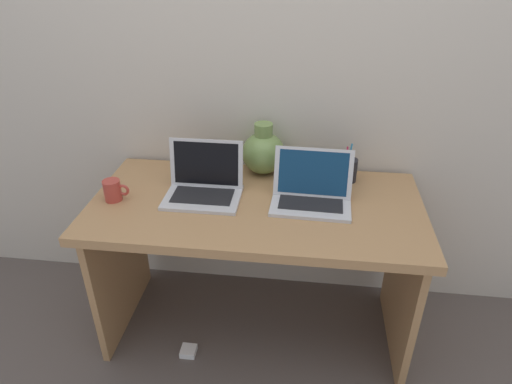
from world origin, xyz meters
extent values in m
plane|color=#564C47|center=(0.00, 0.00, 0.00)|extent=(6.00, 6.00, 0.00)
cube|color=beige|center=(0.00, 0.38, 1.20)|extent=(4.40, 0.04, 2.40)
cube|color=#AD7F51|center=(0.00, 0.00, 0.70)|extent=(1.38, 0.68, 0.04)
cube|color=#AD7F51|center=(-0.65, 0.00, 0.34)|extent=(0.03, 0.58, 0.68)
cube|color=#AD7F51|center=(0.65, 0.00, 0.34)|extent=(0.03, 0.58, 0.68)
cube|color=silver|center=(-0.23, 0.00, 0.73)|extent=(0.32, 0.23, 0.01)
cube|color=black|center=(-0.23, 0.00, 0.74)|extent=(0.25, 0.14, 0.00)
cube|color=silver|center=(-0.23, 0.10, 0.84)|extent=(0.32, 0.04, 0.21)
cube|color=black|center=(-0.23, 0.10, 0.84)|extent=(0.28, 0.04, 0.19)
cube|color=silver|center=(0.23, 0.00, 0.73)|extent=(0.33, 0.23, 0.01)
cube|color=black|center=(0.23, 0.00, 0.74)|extent=(0.26, 0.14, 0.00)
cube|color=silver|center=(0.23, 0.08, 0.84)|extent=(0.33, 0.08, 0.20)
cube|color=navy|center=(0.23, 0.08, 0.84)|extent=(0.29, 0.07, 0.18)
ellipsoid|color=#75934C|center=(0.00, 0.28, 0.82)|extent=(0.20, 0.20, 0.19)
cylinder|color=#75934C|center=(0.00, 0.28, 0.93)|extent=(0.08, 0.08, 0.06)
cylinder|color=#B23D33|center=(-0.60, -0.05, 0.77)|extent=(0.07, 0.07, 0.09)
torus|color=#B23D33|center=(-0.55, -0.05, 0.77)|extent=(0.05, 0.01, 0.05)
cylinder|color=black|center=(0.39, 0.24, 0.78)|extent=(0.07, 0.07, 0.11)
cylinder|color=#338CBF|center=(0.39, 0.25, 0.83)|extent=(0.02, 0.01, 0.14)
cylinder|color=#D83359|center=(0.38, 0.24, 0.82)|extent=(0.01, 0.03, 0.13)
cube|color=white|center=(-0.29, -0.20, 0.01)|extent=(0.07, 0.07, 0.03)
camera|label=1|loc=(0.19, -1.59, 1.70)|focal=31.50mm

